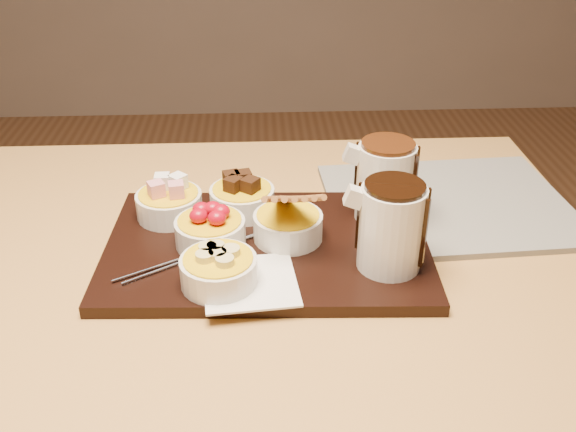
{
  "coord_description": "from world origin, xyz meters",
  "views": [
    {
      "loc": [
        0.1,
        -0.77,
        1.26
      ],
      "look_at": [
        0.13,
        0.0,
        0.81
      ],
      "focal_mm": 40.0,
      "sensor_mm": 36.0,
      "label": 1
    }
  ],
  "objects_px": {
    "pitcher_milk_chocolate": "(385,183)",
    "pitcher_dark_chocolate": "(391,228)",
    "serving_board": "(267,247)",
    "bowl_strawberries": "(210,233)",
    "dining_table": "(200,309)",
    "newspaper": "(448,204)"
  },
  "relations": [
    {
      "from": "pitcher_milk_chocolate",
      "to": "pitcher_dark_chocolate",
      "type": "bearing_deg",
      "value": -94.4
    },
    {
      "from": "serving_board",
      "to": "bowl_strawberries",
      "type": "bearing_deg",
      "value": -176.42
    },
    {
      "from": "dining_table",
      "to": "pitcher_milk_chocolate",
      "type": "xyz_separation_m",
      "value": [
        0.28,
        0.07,
        0.18
      ]
    },
    {
      "from": "bowl_strawberries",
      "to": "pitcher_dark_chocolate",
      "type": "distance_m",
      "value": 0.25
    },
    {
      "from": "dining_table",
      "to": "pitcher_dark_chocolate",
      "type": "distance_m",
      "value": 0.33
    },
    {
      "from": "dining_table",
      "to": "pitcher_dark_chocolate",
      "type": "relative_size",
      "value": 10.21
    },
    {
      "from": "serving_board",
      "to": "pitcher_milk_chocolate",
      "type": "xyz_separation_m",
      "value": [
        0.18,
        0.06,
        0.07
      ]
    },
    {
      "from": "pitcher_dark_chocolate",
      "to": "dining_table",
      "type": "bearing_deg",
      "value": 168.82
    },
    {
      "from": "bowl_strawberries",
      "to": "newspaper",
      "type": "distance_m",
      "value": 0.4
    },
    {
      "from": "dining_table",
      "to": "serving_board",
      "type": "height_order",
      "value": "serving_board"
    },
    {
      "from": "bowl_strawberries",
      "to": "newspaper",
      "type": "height_order",
      "value": "bowl_strawberries"
    },
    {
      "from": "serving_board",
      "to": "pitcher_milk_chocolate",
      "type": "height_order",
      "value": "pitcher_milk_chocolate"
    },
    {
      "from": "dining_table",
      "to": "pitcher_dark_chocolate",
      "type": "bearing_deg",
      "value": -13.48
    },
    {
      "from": "pitcher_milk_chocolate",
      "to": "dining_table",
      "type": "bearing_deg",
      "value": -164.62
    },
    {
      "from": "pitcher_dark_chocolate",
      "to": "pitcher_milk_chocolate",
      "type": "height_order",
      "value": "same"
    },
    {
      "from": "pitcher_dark_chocolate",
      "to": "newspaper",
      "type": "height_order",
      "value": "pitcher_dark_chocolate"
    },
    {
      "from": "pitcher_dark_chocolate",
      "to": "newspaper",
      "type": "distance_m",
      "value": 0.24
    },
    {
      "from": "newspaper",
      "to": "bowl_strawberries",
      "type": "bearing_deg",
      "value": -165.39
    },
    {
      "from": "serving_board",
      "to": "newspaper",
      "type": "bearing_deg",
      "value": 24.32
    },
    {
      "from": "dining_table",
      "to": "newspaper",
      "type": "relative_size",
      "value": 3.13
    },
    {
      "from": "bowl_strawberries",
      "to": "newspaper",
      "type": "xyz_separation_m",
      "value": [
        0.38,
        0.12,
        -0.03
      ]
    },
    {
      "from": "dining_table",
      "to": "bowl_strawberries",
      "type": "height_order",
      "value": "bowl_strawberries"
    }
  ]
}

